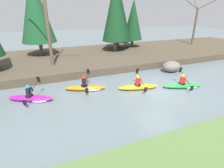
{
  "coord_description": "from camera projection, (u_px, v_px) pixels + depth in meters",
  "views": [
    {
      "loc": [
        -7.01,
        -8.56,
        4.94
      ],
      "look_at": [
        -3.03,
        1.18,
        0.55
      ],
      "focal_mm": 28.0,
      "sensor_mm": 36.0,
      "label": 1
    }
  ],
  "objects": [
    {
      "name": "kayaker_lead",
      "position": [
        184.0,
        85.0,
        12.12
      ],
      "size": [
        2.75,
        2.02,
        1.2
      ],
      "rotation": [
        0.0,
        0.0,
        -0.32
      ],
      "color": "green",
      "rests_on": "ground"
    },
    {
      "name": "boulder_midstream",
      "position": [
        171.0,
        66.0,
        15.32
      ],
      "size": [
        1.66,
        1.3,
        0.94
      ],
      "color": "slate",
      "rests_on": "ground"
    },
    {
      "name": "kayaker_trailing",
      "position": [
        87.0,
        87.0,
        11.78
      ],
      "size": [
        2.75,
        2.02,
        1.2
      ],
      "rotation": [
        0.0,
        0.0,
        -0.32
      ],
      "color": "orange",
      "rests_on": "ground"
    },
    {
      "name": "conifer_tree_mid_left",
      "position": [
        115.0,
        10.0,
        19.23
      ],
      "size": [
        2.97,
        2.97,
        7.81
      ],
      "color": "#7A664C",
      "rests_on": "riverbank_far"
    },
    {
      "name": "bare_tree_mid_downstream",
      "position": [
        195.0,
        22.0,
        23.64
      ],
      "size": [
        3.48,
        3.44,
        6.3
      ],
      "color": "brown",
      "rests_on": "riverbank_far"
    },
    {
      "name": "ground_plane",
      "position": [
        161.0,
        91.0,
        11.66
      ],
      "size": [
        90.0,
        90.0,
        0.0
      ],
      "primitive_type": "plane",
      "color": "slate"
    },
    {
      "name": "kayaker_middle",
      "position": [
        138.0,
        86.0,
        11.88
      ],
      "size": [
        2.79,
        2.05,
        1.2
      ],
      "rotation": [
        0.0,
        0.0,
        -0.23
      ],
      "color": "yellow",
      "rests_on": "ground"
    },
    {
      "name": "kayaker_far_back",
      "position": [
        32.0,
        98.0,
        10.35
      ],
      "size": [
        2.7,
        1.95,
        1.2
      ],
      "rotation": [
        0.0,
        0.0,
        -0.44
      ],
      "color": "#C61999",
      "rests_on": "ground"
    },
    {
      "name": "bare_tree_mid_upstream",
      "position": [
        48.0,
        23.0,
        13.92
      ],
      "size": [
        4.0,
        3.95,
        7.29
      ],
      "color": "brown",
      "rests_on": "riverbank_far"
    },
    {
      "name": "conifer_tree_mid_right",
      "position": [
        133.0,
        20.0,
        21.85
      ],
      "size": [
        2.41,
        2.41,
        5.81
      ],
      "color": "brown",
      "rests_on": "riverbank_far"
    },
    {
      "name": "conifer_tree_centre",
      "position": [
        118.0,
        13.0,
        20.51
      ],
      "size": [
        3.35,
        3.35,
        7.44
      ],
      "color": "brown",
      "rests_on": "riverbank_far"
    },
    {
      "name": "conifer_tree_left",
      "position": [
        35.0,
        9.0,
        17.12
      ],
      "size": [
        3.47,
        3.47,
        7.76
      ],
      "color": "brown",
      "rests_on": "riverbank_far"
    },
    {
      "name": "riverbank_far",
      "position": [
        109.0,
        56.0,
        19.77
      ],
      "size": [
        44.0,
        10.77,
        0.61
      ],
      "color": "#4C4233",
      "rests_on": "ground"
    }
  ]
}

